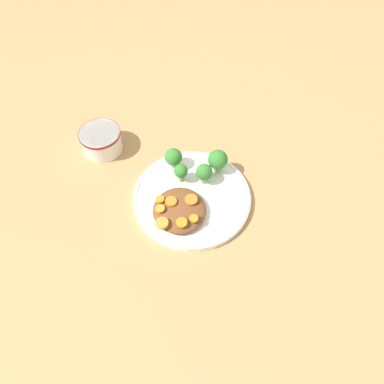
# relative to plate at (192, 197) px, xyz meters

# --- Properties ---
(ground_plane) EXTENTS (4.00, 4.00, 0.00)m
(ground_plane) POSITION_rel_plate_xyz_m (0.00, 0.00, -0.01)
(ground_plane) COLOR tan
(plate) EXTENTS (0.27, 0.27, 0.02)m
(plate) POSITION_rel_plate_xyz_m (0.00, 0.00, 0.00)
(plate) COLOR white
(plate) RESTS_ON ground_plane
(dip_bowl) EXTENTS (0.10, 0.10, 0.06)m
(dip_bowl) POSITION_rel_plate_xyz_m (-0.15, -0.24, 0.02)
(dip_bowl) COLOR white
(dip_bowl) RESTS_ON ground_plane
(stew_mound) EXTENTS (0.12, 0.12, 0.03)m
(stew_mound) POSITION_rel_plate_xyz_m (0.05, -0.02, 0.02)
(stew_mound) COLOR brown
(stew_mound) RESTS_ON plate
(broccoli_floret_0) EXTENTS (0.03, 0.03, 0.05)m
(broccoli_floret_0) POSITION_rel_plate_xyz_m (-0.04, -0.03, 0.04)
(broccoli_floret_0) COLOR #759E51
(broccoli_floret_0) RESTS_ON plate
(broccoli_floret_1) EXTENTS (0.05, 0.05, 0.06)m
(broccoli_floret_1) POSITION_rel_plate_xyz_m (-0.08, 0.06, 0.04)
(broccoli_floret_1) COLOR #759E51
(broccoli_floret_1) RESTS_ON plate
(broccoli_floret_2) EXTENTS (0.04, 0.04, 0.05)m
(broccoli_floret_2) POSITION_rel_plate_xyz_m (-0.04, 0.03, 0.04)
(broccoli_floret_2) COLOR #7FA85B
(broccoli_floret_2) RESTS_ON plate
(broccoli_floret_3) EXTENTS (0.04, 0.04, 0.05)m
(broccoli_floret_3) POSITION_rel_plate_xyz_m (-0.09, -0.05, 0.04)
(broccoli_floret_3) COLOR #7FA85B
(broccoli_floret_3) RESTS_ON plate
(carrot_slice_0) EXTENTS (0.03, 0.03, 0.01)m
(carrot_slice_0) POSITION_rel_plate_xyz_m (0.03, -0.00, 0.03)
(carrot_slice_0) COLOR orange
(carrot_slice_0) RESTS_ON stew_mound
(carrot_slice_1) EXTENTS (0.03, 0.03, 0.01)m
(carrot_slice_1) POSITION_rel_plate_xyz_m (0.09, -0.06, 0.04)
(carrot_slice_1) COLOR orange
(carrot_slice_1) RESTS_ON stew_mound
(carrot_slice_2) EXTENTS (0.02, 0.02, 0.01)m
(carrot_slice_2) POSITION_rel_plate_xyz_m (0.06, -0.06, 0.04)
(carrot_slice_2) COLOR orange
(carrot_slice_2) RESTS_ON stew_mound
(carrot_slice_3) EXTENTS (0.02, 0.02, 0.01)m
(carrot_slice_3) POSITION_rel_plate_xyz_m (0.09, -0.02, 0.03)
(carrot_slice_3) COLOR orange
(carrot_slice_3) RESTS_ON stew_mound
(carrot_slice_4) EXTENTS (0.02, 0.02, 0.01)m
(carrot_slice_4) POSITION_rel_plate_xyz_m (0.08, 0.01, 0.04)
(carrot_slice_4) COLOR orange
(carrot_slice_4) RESTS_ON stew_mound
(carrot_slice_5) EXTENTS (0.03, 0.03, 0.01)m
(carrot_slice_5) POSITION_rel_plate_xyz_m (0.04, -0.04, 0.03)
(carrot_slice_5) COLOR orange
(carrot_slice_5) RESTS_ON stew_mound
(carrot_slice_6) EXTENTS (0.02, 0.02, 0.01)m
(carrot_slice_6) POSITION_rel_plate_xyz_m (0.03, -0.07, 0.04)
(carrot_slice_6) COLOR orange
(carrot_slice_6) RESTS_ON stew_mound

